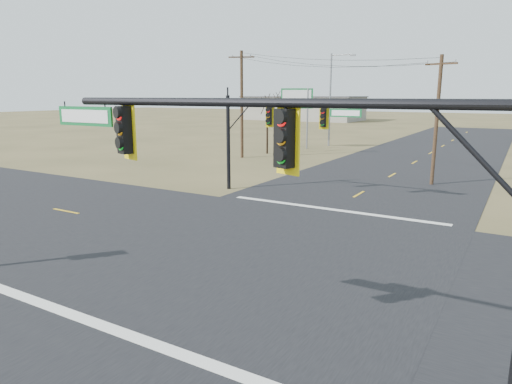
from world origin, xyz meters
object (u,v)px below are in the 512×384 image
mast_arm_near (289,168)px  mast_arm_far (274,123)px  utility_pole_near (437,118)px  streetlight_c (332,95)px  bare_tree_b (278,99)px  bare_tree_a (267,104)px  highway_sign (297,107)px  utility_pole_far (242,103)px

mast_arm_near → mast_arm_far: mast_arm_near is taller
mast_arm_near → utility_pole_near: bearing=111.2°
streetlight_c → bare_tree_b: size_ratio=1.55×
mast_arm_far → bare_tree_b: 34.79m
mast_arm_near → streetlight_c: bearing=128.0°
bare_tree_a → bare_tree_b: (-5.85, 13.39, 0.40)m
mast_arm_near → bare_tree_b: 54.31m
mast_arm_near → streetlight_c: (-16.69, 44.75, 1.32)m
mast_arm_near → highway_sign: 45.13m
mast_arm_far → bare_tree_b: bare_tree_b is taller
utility_pole_far → utility_pole_near: bearing=-15.4°
utility_pole_far → bare_tree_b: bearing=106.8°
streetlight_c → bare_tree_a: 10.72m
bare_tree_a → bare_tree_b: 14.62m
utility_pole_far → mast_arm_near: bearing=-56.3°
utility_pole_far → streetlight_c: bearing=75.7°
highway_sign → bare_tree_a: highway_sign is taller
utility_pole_near → utility_pole_far: (-18.68, 5.14, 0.74)m
highway_sign → bare_tree_b: bare_tree_b is taller
mast_arm_far → utility_pole_far: 17.24m
utility_pole_far → bare_tree_a: (0.58, 4.03, -0.09)m
mast_arm_near → utility_pole_far: (-20.32, 30.48, 0.51)m
utility_pole_far → bare_tree_a: utility_pole_far is taller
highway_sign → streetlight_c: size_ratio=0.63×
bare_tree_a → mast_arm_far: bearing=-59.7°
utility_pole_far → bare_tree_a: 4.07m
utility_pole_near → utility_pole_far: bearing=164.6°
utility_pole_near → highway_sign: (-17.74, 15.42, 0.23)m
bare_tree_a → highway_sign: bearing=86.7°
utility_pole_near → streetlight_c: (-15.05, 19.40, 1.55)m
bare_tree_b → streetlight_c: bearing=-19.5°
mast_arm_far → highway_sign: size_ratio=1.30×
mast_arm_near → highway_sign: highway_sign is taller
utility_pole_near → mast_arm_near: bearing=-86.3°
highway_sign → bare_tree_b: (-6.21, 7.14, 0.82)m
highway_sign → streetlight_c: 4.99m
mast_arm_far → bare_tree_b: (-16.04, 30.85, 1.19)m
mast_arm_near → utility_pole_near: utility_pole_near is taller
mast_arm_near → highway_sign: (-19.37, 40.76, 0.00)m
highway_sign → mast_arm_far: bearing=-88.7°
mast_arm_near → bare_tree_b: (-25.58, 47.90, 0.82)m
bare_tree_a → bare_tree_b: bare_tree_b is taller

